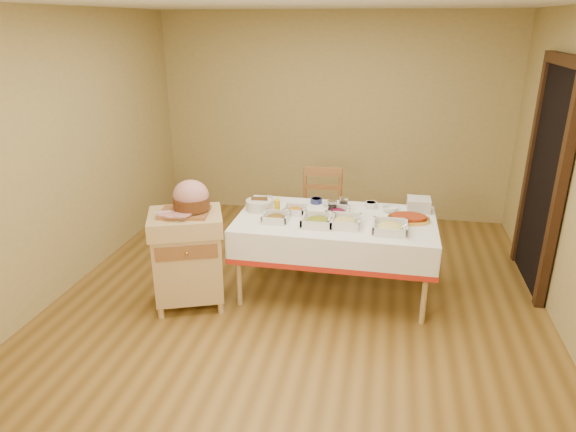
{
  "coord_description": "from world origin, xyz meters",
  "views": [
    {
      "loc": [
        0.73,
        -4.12,
        2.46
      ],
      "look_at": [
        -0.13,
        0.2,
        0.79
      ],
      "focal_mm": 32.0,
      "sensor_mm": 36.0,
      "label": 1
    }
  ],
  "objects_px": {
    "dining_table": "(335,234)",
    "dining_chair": "(321,215)",
    "butcher_cart": "(188,254)",
    "plate_stack": "(419,204)",
    "bread_basket": "(259,205)",
    "preserve_jar_right": "(343,203)",
    "brass_platter": "(409,218)",
    "mustard_bottle": "(277,206)",
    "preserve_jar_left": "(332,207)",
    "ham_on_board": "(190,199)"
  },
  "relations": [
    {
      "from": "dining_chair",
      "to": "mustard_bottle",
      "type": "xyz_separation_m",
      "value": [
        -0.32,
        -0.72,
        0.33
      ]
    },
    {
      "from": "dining_table",
      "to": "mustard_bottle",
      "type": "bearing_deg",
      "value": -179.22
    },
    {
      "from": "bread_basket",
      "to": "brass_platter",
      "type": "height_order",
      "value": "bread_basket"
    },
    {
      "from": "ham_on_board",
      "to": "mustard_bottle",
      "type": "xyz_separation_m",
      "value": [
        0.67,
        0.45,
        -0.18
      ]
    },
    {
      "from": "preserve_jar_right",
      "to": "plate_stack",
      "type": "height_order",
      "value": "plate_stack"
    },
    {
      "from": "preserve_jar_right",
      "to": "preserve_jar_left",
      "type": "bearing_deg",
      "value": -126.46
    },
    {
      "from": "butcher_cart",
      "to": "preserve_jar_left",
      "type": "relative_size",
      "value": 7.7
    },
    {
      "from": "dining_table",
      "to": "dining_chair",
      "type": "height_order",
      "value": "dining_chair"
    },
    {
      "from": "dining_table",
      "to": "dining_chair",
      "type": "relative_size",
      "value": 1.82
    },
    {
      "from": "butcher_cart",
      "to": "mustard_bottle",
      "type": "bearing_deg",
      "value": 34.37
    },
    {
      "from": "preserve_jar_right",
      "to": "brass_platter",
      "type": "bearing_deg",
      "value": -18.91
    },
    {
      "from": "ham_on_board",
      "to": "brass_platter",
      "type": "relative_size",
      "value": 1.18
    },
    {
      "from": "preserve_jar_right",
      "to": "dining_table",
      "type": "bearing_deg",
      "value": -98.87
    },
    {
      "from": "brass_platter",
      "to": "dining_table",
      "type": "bearing_deg",
      "value": -174.16
    },
    {
      "from": "dining_chair",
      "to": "ham_on_board",
      "type": "distance_m",
      "value": 1.62
    },
    {
      "from": "plate_stack",
      "to": "mustard_bottle",
      "type": "bearing_deg",
      "value": -164.11
    },
    {
      "from": "dining_chair",
      "to": "preserve_jar_right",
      "type": "xyz_separation_m",
      "value": [
        0.27,
        -0.43,
        0.3
      ]
    },
    {
      "from": "dining_table",
      "to": "bread_basket",
      "type": "bearing_deg",
      "value": 172.88
    },
    {
      "from": "bread_basket",
      "to": "plate_stack",
      "type": "bearing_deg",
      "value": 10.22
    },
    {
      "from": "brass_platter",
      "to": "mustard_bottle",
      "type": "bearing_deg",
      "value": -176.46
    },
    {
      "from": "plate_stack",
      "to": "preserve_jar_right",
      "type": "bearing_deg",
      "value": -173.05
    },
    {
      "from": "brass_platter",
      "to": "bread_basket",
      "type": "bearing_deg",
      "value": 178.93
    },
    {
      "from": "ham_on_board",
      "to": "bread_basket",
      "type": "height_order",
      "value": "ham_on_board"
    },
    {
      "from": "mustard_bottle",
      "to": "preserve_jar_left",
      "type": "bearing_deg",
      "value": 17.34
    },
    {
      "from": "dining_chair",
      "to": "preserve_jar_left",
      "type": "distance_m",
      "value": 0.66
    },
    {
      "from": "bread_basket",
      "to": "dining_table",
      "type": "bearing_deg",
      "value": -7.12
    },
    {
      "from": "mustard_bottle",
      "to": "preserve_jar_right",
      "type": "bearing_deg",
      "value": 25.59
    },
    {
      "from": "plate_stack",
      "to": "brass_platter",
      "type": "relative_size",
      "value": 0.58
    },
    {
      "from": "butcher_cart",
      "to": "ham_on_board",
      "type": "height_order",
      "value": "ham_on_board"
    },
    {
      "from": "butcher_cart",
      "to": "preserve_jar_right",
      "type": "distance_m",
      "value": 1.55
    },
    {
      "from": "butcher_cart",
      "to": "preserve_jar_right",
      "type": "xyz_separation_m",
      "value": [
        1.31,
        0.77,
        0.3
      ]
    },
    {
      "from": "preserve_jar_left",
      "to": "bread_basket",
      "type": "bearing_deg",
      "value": -175.46
    },
    {
      "from": "bread_basket",
      "to": "plate_stack",
      "type": "height_order",
      "value": "plate_stack"
    },
    {
      "from": "bread_basket",
      "to": "mustard_bottle",
      "type": "bearing_deg",
      "value": -27.29
    },
    {
      "from": "butcher_cart",
      "to": "bread_basket",
      "type": "height_order",
      "value": "butcher_cart"
    },
    {
      "from": "dining_chair",
      "to": "plate_stack",
      "type": "relative_size",
      "value": 4.59
    },
    {
      "from": "preserve_jar_left",
      "to": "mustard_bottle",
      "type": "height_order",
      "value": "mustard_bottle"
    },
    {
      "from": "preserve_jar_left",
      "to": "dining_table",
      "type": "bearing_deg",
      "value": -70.73
    },
    {
      "from": "preserve_jar_left",
      "to": "plate_stack",
      "type": "xyz_separation_m",
      "value": [
        0.81,
        0.22,
        0.01
      ]
    },
    {
      "from": "butcher_cart",
      "to": "plate_stack",
      "type": "bearing_deg",
      "value": 23.07
    },
    {
      "from": "butcher_cart",
      "to": "plate_stack",
      "type": "distance_m",
      "value": 2.22
    },
    {
      "from": "butcher_cart",
      "to": "preserve_jar_right",
      "type": "relative_size",
      "value": 7.94
    },
    {
      "from": "dining_table",
      "to": "mustard_bottle",
      "type": "relative_size",
      "value": 10.17
    },
    {
      "from": "preserve_jar_right",
      "to": "plate_stack",
      "type": "bearing_deg",
      "value": 6.95
    },
    {
      "from": "ham_on_board",
      "to": "bread_basket",
      "type": "xyz_separation_m",
      "value": [
        0.47,
        0.56,
        -0.21
      ]
    },
    {
      "from": "preserve_jar_right",
      "to": "brass_platter",
      "type": "xyz_separation_m",
      "value": [
        0.61,
        -0.21,
        -0.03
      ]
    },
    {
      "from": "butcher_cart",
      "to": "bread_basket",
      "type": "distance_m",
      "value": 0.84
    },
    {
      "from": "plate_stack",
      "to": "brass_platter",
      "type": "height_order",
      "value": "plate_stack"
    },
    {
      "from": "dining_table",
      "to": "dining_chair",
      "type": "xyz_separation_m",
      "value": [
        -0.23,
        0.71,
        -0.08
      ]
    },
    {
      "from": "plate_stack",
      "to": "ham_on_board",
      "type": "bearing_deg",
      "value": -157.33
    }
  ]
}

